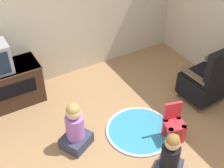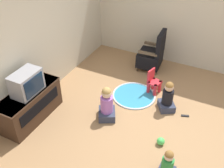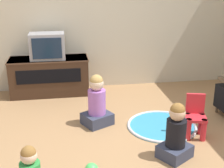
# 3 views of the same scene
# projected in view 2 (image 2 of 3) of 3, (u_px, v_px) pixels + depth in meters

# --- Properties ---
(ground_plane) EXTENTS (30.00, 30.00, 0.00)m
(ground_plane) POSITION_uv_depth(u_px,v_px,m) (150.00, 119.00, 5.04)
(ground_plane) COLOR #9E754C
(wall_back) EXTENTS (5.40, 0.12, 2.51)m
(wall_back) POSITION_uv_depth(u_px,v_px,m) (32.00, 42.00, 4.95)
(wall_back) COLOR beige
(wall_back) RESTS_ON ground_plane
(wall_right) EXTENTS (0.12, 5.43, 2.51)m
(wall_right) POSITION_uv_depth(u_px,v_px,m) (203.00, 18.00, 5.89)
(wall_right) COLOR beige
(wall_right) RESTS_ON ground_plane
(tv_cabinet) EXTENTS (1.30, 0.50, 0.63)m
(tv_cabinet) POSITION_uv_depth(u_px,v_px,m) (30.00, 105.00, 4.89)
(tv_cabinet) COLOR #382316
(tv_cabinet) RESTS_ON ground_plane
(television) EXTENTS (0.56, 0.35, 0.42)m
(television) POSITION_uv_depth(u_px,v_px,m) (27.00, 83.00, 4.58)
(television) COLOR #939399
(television) RESTS_ON tv_cabinet
(black_armchair) EXTENTS (0.61, 0.59, 0.99)m
(black_armchair) POSITION_uv_depth(u_px,v_px,m) (152.00, 55.00, 6.30)
(black_armchair) COLOR brown
(black_armchair) RESTS_ON ground_plane
(yellow_kid_chair) EXTENTS (0.31, 0.30, 0.54)m
(yellow_kid_chair) POSITION_uv_depth(u_px,v_px,m) (154.00, 83.00, 5.61)
(yellow_kid_chair) COLOR red
(yellow_kid_chair) RESTS_ON ground_plane
(play_mat) EXTENTS (0.93, 0.93, 0.04)m
(play_mat) POSITION_uv_depth(u_px,v_px,m) (134.00, 95.00, 5.62)
(play_mat) COLOR teal
(play_mat) RESTS_ON ground_plane
(child_watching_left) EXTENTS (0.29, 0.25, 0.54)m
(child_watching_left) POSITION_uv_depth(u_px,v_px,m) (167.00, 165.00, 3.90)
(child_watching_left) COLOR #33384C
(child_watching_left) RESTS_ON ground_plane
(child_watching_center) EXTENTS (0.46, 0.45, 0.70)m
(child_watching_center) POSITION_uv_depth(u_px,v_px,m) (107.00, 105.00, 4.91)
(child_watching_center) COLOR #33384C
(child_watching_center) RESTS_ON ground_plane
(child_watching_right) EXTENTS (0.44, 0.42, 0.65)m
(child_watching_right) POSITION_uv_depth(u_px,v_px,m) (168.00, 98.00, 5.13)
(child_watching_right) COLOR #33384C
(child_watching_right) RESTS_ON ground_plane
(toy_ball) EXTENTS (0.14, 0.14, 0.14)m
(toy_ball) POSITION_uv_depth(u_px,v_px,m) (161.00, 141.00, 4.50)
(toy_ball) COLOR #4CCC59
(toy_ball) RESTS_ON ground_plane
(remote_control) EXTENTS (0.09, 0.16, 0.02)m
(remote_control) POSITION_uv_depth(u_px,v_px,m) (185.00, 116.00, 5.10)
(remote_control) COLOR black
(remote_control) RESTS_ON ground_plane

